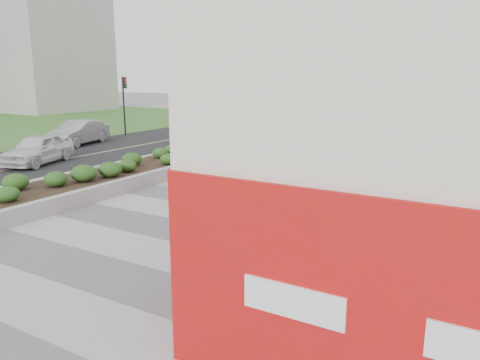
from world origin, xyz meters
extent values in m
plane|color=gray|center=(0.00, 0.00, 0.00)|extent=(160.00, 160.00, 0.00)
cube|color=#A8A8AD|center=(0.00, 3.00, 0.01)|extent=(8.00, 36.00, 0.01)
cube|color=silver|center=(7.00, 9.00, 4.00)|extent=(6.00, 24.00, 8.00)
cube|color=#B60E15|center=(4.02, 9.00, 1.50)|extent=(0.12, 24.00, 3.00)
cube|color=#B60E15|center=(7.00, -3.02, 1.50)|extent=(6.00, 0.12, 3.00)
cube|color=#9E9EA0|center=(-5.50, 15.85, 0.28)|extent=(3.00, 0.30, 0.55)
cube|color=#9E9EA0|center=(-6.85, 7.00, 0.28)|extent=(0.30, 18.00, 0.55)
cube|color=#9E9EA0|center=(-4.15, 7.00, 0.28)|extent=(0.30, 18.00, 0.55)
cube|color=#2D2116|center=(-5.50, 7.00, 0.25)|extent=(2.40, 17.40, 0.50)
cube|color=black|center=(-12.00, 7.00, 0.00)|extent=(10.00, 40.00, 0.00)
cylinder|color=black|center=(-7.30, 17.50, 2.10)|extent=(0.12, 0.12, 4.20)
cube|color=black|center=(-7.12, 17.50, 3.75)|extent=(0.18, 0.28, 0.80)
cylinder|color=black|center=(-16.50, 17.00, 2.10)|extent=(0.12, 0.12, 4.20)
cube|color=black|center=(-16.32, 17.00, 3.75)|extent=(0.18, 0.28, 0.80)
cube|color=#ADAAA3|center=(-45.00, 30.00, 11.00)|extent=(18.00, 12.00, 22.00)
cube|color=#ADAAA3|center=(-5.00, 55.00, 10.00)|extent=(16.00, 12.00, 20.00)
cylinder|color=#595654|center=(0.50, 3.00, 0.00)|extent=(0.44, 0.44, 0.01)
cube|color=black|center=(-0.69, 9.82, 0.07)|extent=(0.29, 0.74, 0.02)
imported|color=#28292E|center=(-0.69, 9.82, 0.71)|extent=(0.55, 0.45, 1.28)
sphere|color=#1B2FE5|center=(-0.69, 9.82, 1.31)|extent=(0.23, 0.23, 0.23)
imported|color=white|center=(-12.05, 6.41, 0.73)|extent=(3.03, 4.63, 1.47)
imported|color=#9B9DA3|center=(-15.50, 11.92, 0.76)|extent=(2.70, 4.88, 1.53)
camera|label=1|loc=(8.21, -8.15, 4.34)|focal=35.00mm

